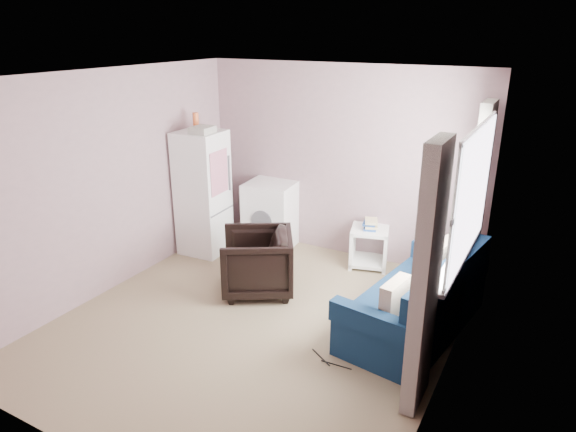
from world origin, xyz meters
name	(u,v)px	position (x,y,z in m)	size (l,w,h in m)	color
room	(256,209)	(0.02, 0.01, 1.25)	(3.84, 4.24, 2.54)	#937F60
armchair	(257,259)	(-0.35, 0.59, 0.40)	(0.78, 0.73, 0.80)	black
fridge	(203,192)	(-1.59, 1.24, 0.84)	(0.61, 0.60, 1.88)	white
washing_machine	(272,213)	(-0.90, 1.85, 0.48)	(0.71, 0.71, 0.92)	white
side_table	(369,244)	(0.54, 1.86, 0.30)	(0.57, 0.57, 0.63)	white
sofa	(419,304)	(1.52, 0.66, 0.30)	(1.12, 1.97, 0.83)	#102C4D
window_dressing	(457,233)	(1.78, 0.70, 1.11)	(0.17, 2.62, 2.18)	white
floor_cables	(328,361)	(0.95, -0.25, 0.01)	(0.45, 0.17, 0.01)	black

